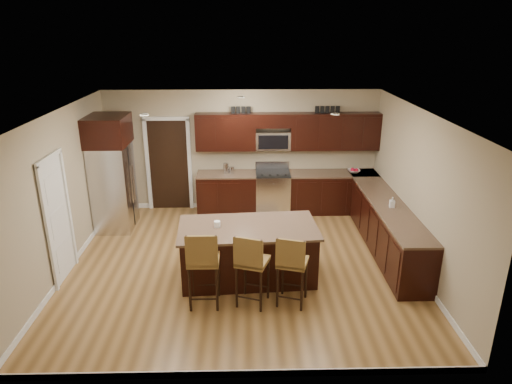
{
  "coord_description": "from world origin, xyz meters",
  "views": [
    {
      "loc": [
        0.09,
        -7.14,
        4.0
      ],
      "look_at": [
        0.26,
        0.4,
        1.23
      ],
      "focal_mm": 32.0,
      "sensor_mm": 36.0,
      "label": 1
    }
  ],
  "objects_px": {
    "island": "(248,253)",
    "refrigerator": "(112,172)",
    "stool_left": "(203,261)",
    "stool_mid": "(251,262)",
    "stool_right": "(292,263)",
    "range": "(273,192)"
  },
  "relations": [
    {
      "from": "stool_left",
      "to": "range",
      "type": "bearing_deg",
      "value": 71.62
    },
    {
      "from": "island",
      "to": "refrigerator",
      "type": "xyz_separation_m",
      "value": [
        -2.73,
        2.07,
        0.78
      ]
    },
    {
      "from": "island",
      "to": "refrigerator",
      "type": "height_order",
      "value": "refrigerator"
    },
    {
      "from": "range",
      "to": "island",
      "type": "distance_m",
      "value": 2.9
    },
    {
      "from": "stool_left",
      "to": "stool_mid",
      "type": "height_order",
      "value": "stool_left"
    },
    {
      "from": "island",
      "to": "stool_right",
      "type": "height_order",
      "value": "stool_right"
    },
    {
      "from": "range",
      "to": "island",
      "type": "relative_size",
      "value": 0.48
    },
    {
      "from": "refrigerator",
      "to": "island",
      "type": "bearing_deg",
      "value": -37.22
    },
    {
      "from": "stool_mid",
      "to": "refrigerator",
      "type": "distance_m",
      "value": 4.05
    },
    {
      "from": "stool_left",
      "to": "stool_right",
      "type": "bearing_deg",
      "value": 0.44
    },
    {
      "from": "stool_left",
      "to": "stool_right",
      "type": "height_order",
      "value": "stool_left"
    },
    {
      "from": "island",
      "to": "stool_mid",
      "type": "relative_size",
      "value": 1.97
    },
    {
      "from": "range",
      "to": "stool_left",
      "type": "bearing_deg",
      "value": -108.46
    },
    {
      "from": "range",
      "to": "stool_right",
      "type": "relative_size",
      "value": 0.97
    },
    {
      "from": "stool_mid",
      "to": "stool_right",
      "type": "xyz_separation_m",
      "value": [
        0.6,
        0.0,
        -0.02
      ]
    },
    {
      "from": "island",
      "to": "stool_mid",
      "type": "distance_m",
      "value": 0.9
    },
    {
      "from": "stool_right",
      "to": "refrigerator",
      "type": "xyz_separation_m",
      "value": [
        -3.37,
        2.92,
        0.49
      ]
    },
    {
      "from": "range",
      "to": "stool_mid",
      "type": "bearing_deg",
      "value": -98.21
    },
    {
      "from": "stool_left",
      "to": "stool_mid",
      "type": "xyz_separation_m",
      "value": [
        0.7,
        0.01,
        -0.04
      ]
    },
    {
      "from": "stool_right",
      "to": "refrigerator",
      "type": "bearing_deg",
      "value": 156.02
    },
    {
      "from": "stool_mid",
      "to": "range",
      "type": "bearing_deg",
      "value": 101.08
    },
    {
      "from": "stool_left",
      "to": "stool_mid",
      "type": "relative_size",
      "value": 1.05
    }
  ]
}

